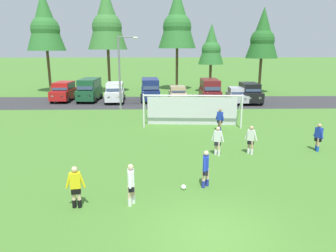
{
  "coord_description": "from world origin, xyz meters",
  "views": [
    {
      "loc": [
        -1.58,
        -8.83,
        5.8
      ],
      "look_at": [
        -1.19,
        7.35,
        1.78
      ],
      "focal_mm": 33.25,
      "sensor_mm": 36.0,
      "label": 1
    }
  ],
  "objects_px": {
    "player_winger_left": "(206,169)",
    "parked_car_slot_far_left": "(64,91)",
    "parked_car_slot_far_right": "(237,95)",
    "parked_car_slot_end": "(250,93)",
    "parked_car_slot_center": "(150,89)",
    "player_defender_far": "(131,185)",
    "player_trailing_back": "(251,140)",
    "street_lamp": "(121,72)",
    "player_winger_right": "(218,141)",
    "parked_car_slot_center_right": "(178,94)",
    "player_striker_near": "(318,137)",
    "parked_car_slot_right": "(210,90)",
    "parked_car_slot_center_left": "(115,92)",
    "soccer_goal": "(192,109)",
    "referee": "(76,187)",
    "parked_car_slot_left": "(90,89)",
    "player_midfield_center": "(220,120)",
    "soccer_ball": "(184,187)"
  },
  "relations": [
    {
      "from": "player_winger_left",
      "to": "parked_car_slot_far_left",
      "type": "distance_m",
      "value": 26.57
    },
    {
      "from": "parked_car_slot_far_right",
      "to": "parked_car_slot_end",
      "type": "distance_m",
      "value": 1.5
    },
    {
      "from": "parked_car_slot_center",
      "to": "parked_car_slot_end",
      "type": "xyz_separation_m",
      "value": [
        11.01,
        -1.53,
        -0.23
      ]
    },
    {
      "from": "player_defender_far",
      "to": "player_trailing_back",
      "type": "xyz_separation_m",
      "value": [
        6.2,
        5.77,
        0.0
      ]
    },
    {
      "from": "parked_car_slot_far_left",
      "to": "street_lamp",
      "type": "height_order",
      "value": "street_lamp"
    },
    {
      "from": "player_winger_right",
      "to": "parked_car_slot_center_right",
      "type": "xyz_separation_m",
      "value": [
        -1.22,
        18.48,
        0.05
      ]
    },
    {
      "from": "parked_car_slot_far_right",
      "to": "player_striker_near",
      "type": "bearing_deg",
      "value": -87.36
    },
    {
      "from": "player_defender_far",
      "to": "parked_car_slot_right",
      "type": "xyz_separation_m",
      "value": [
        6.65,
        23.67,
        0.52
      ]
    },
    {
      "from": "player_winger_right",
      "to": "parked_car_slot_center",
      "type": "height_order",
      "value": "parked_car_slot_center"
    },
    {
      "from": "player_winger_left",
      "to": "parked_car_slot_center_left",
      "type": "distance_m",
      "value": 23.37
    },
    {
      "from": "soccer_goal",
      "to": "referee",
      "type": "distance_m",
      "value": 14.03
    },
    {
      "from": "parked_car_slot_right",
      "to": "street_lamp",
      "type": "height_order",
      "value": "street_lamp"
    },
    {
      "from": "referee",
      "to": "parked_car_slot_center",
      "type": "distance_m",
      "value": 24.82
    },
    {
      "from": "soccer_goal",
      "to": "player_winger_left",
      "type": "distance_m",
      "value": 11.19
    },
    {
      "from": "player_trailing_back",
      "to": "player_striker_near",
      "type": "bearing_deg",
      "value": 6.16
    },
    {
      "from": "parked_car_slot_right",
      "to": "street_lamp",
      "type": "xyz_separation_m",
      "value": [
        -9.26,
        -4.28,
        2.29
      ]
    },
    {
      "from": "parked_car_slot_left",
      "to": "parked_car_slot_center_left",
      "type": "height_order",
      "value": "parked_car_slot_left"
    },
    {
      "from": "soccer_goal",
      "to": "player_striker_near",
      "type": "distance_m",
      "value": 9.32
    },
    {
      "from": "parked_car_slot_center_right",
      "to": "parked_car_slot_right",
      "type": "bearing_deg",
      "value": -6.8
    },
    {
      "from": "player_winger_right",
      "to": "player_trailing_back",
      "type": "height_order",
      "value": "same"
    },
    {
      "from": "player_defender_far",
      "to": "parked_car_slot_far_right",
      "type": "relative_size",
      "value": 0.38
    },
    {
      "from": "player_midfield_center",
      "to": "parked_car_slot_center",
      "type": "height_order",
      "value": "parked_car_slot_center"
    },
    {
      "from": "parked_car_slot_far_left",
      "to": "parked_car_slot_left",
      "type": "bearing_deg",
      "value": -1.58
    },
    {
      "from": "player_winger_left",
      "to": "parked_car_slot_center_left",
      "type": "bearing_deg",
      "value": 107.42
    },
    {
      "from": "referee",
      "to": "parked_car_slot_far_right",
      "type": "relative_size",
      "value": 0.38
    },
    {
      "from": "player_striker_near",
      "to": "parked_car_slot_center_right",
      "type": "relative_size",
      "value": 0.38
    },
    {
      "from": "parked_car_slot_far_right",
      "to": "player_defender_far",
      "type": "bearing_deg",
      "value": -112.62
    },
    {
      "from": "referee",
      "to": "parked_car_slot_end",
      "type": "relative_size",
      "value": 0.35
    },
    {
      "from": "parked_car_slot_center_right",
      "to": "referee",
      "type": "bearing_deg",
      "value": -101.87
    },
    {
      "from": "parked_car_slot_far_right",
      "to": "street_lamp",
      "type": "xyz_separation_m",
      "value": [
        -12.11,
        -3.42,
        2.75
      ]
    },
    {
      "from": "parked_car_slot_right",
      "to": "soccer_goal",
      "type": "bearing_deg",
      "value": -105.71
    },
    {
      "from": "parked_car_slot_right",
      "to": "player_winger_left",
      "type": "bearing_deg",
      "value": -99.25
    },
    {
      "from": "referee",
      "to": "player_trailing_back",
      "type": "relative_size",
      "value": 1.0
    },
    {
      "from": "player_striker_near",
      "to": "player_winger_right",
      "type": "relative_size",
      "value": 1.0
    },
    {
      "from": "street_lamp",
      "to": "parked_car_slot_left",
      "type": "bearing_deg",
      "value": 129.49
    },
    {
      "from": "player_winger_left",
      "to": "parked_car_slot_end",
      "type": "distance_m",
      "value": 22.93
    },
    {
      "from": "player_winger_left",
      "to": "parked_car_slot_center_right",
      "type": "distance_m",
      "value": 22.59
    },
    {
      "from": "parked_car_slot_center_left",
      "to": "parked_car_slot_center",
      "type": "relative_size",
      "value": 0.96
    },
    {
      "from": "parked_car_slot_center_right",
      "to": "parked_car_slot_far_right",
      "type": "bearing_deg",
      "value": -11.37
    },
    {
      "from": "street_lamp",
      "to": "player_midfield_center",
      "type": "bearing_deg",
      "value": -46.53
    },
    {
      "from": "player_winger_right",
      "to": "parked_car_slot_far_right",
      "type": "distance_m",
      "value": 17.96
    },
    {
      "from": "parked_car_slot_far_left",
      "to": "soccer_ball",
      "type": "bearing_deg",
      "value": -62.97
    },
    {
      "from": "parked_car_slot_left",
      "to": "referee",
      "type": "bearing_deg",
      "value": -78.82
    },
    {
      "from": "parked_car_slot_far_right",
      "to": "parked_car_slot_center",
      "type": "bearing_deg",
      "value": 169.64
    },
    {
      "from": "player_winger_right",
      "to": "player_midfield_center",
      "type": "bearing_deg",
      "value": 78.16
    },
    {
      "from": "parked_car_slot_center_right",
      "to": "player_winger_right",
      "type": "bearing_deg",
      "value": -86.22
    },
    {
      "from": "player_winger_left",
      "to": "player_trailing_back",
      "type": "relative_size",
      "value": 1.0
    },
    {
      "from": "player_winger_right",
      "to": "parked_car_slot_center_right",
      "type": "bearing_deg",
      "value": 93.78
    },
    {
      "from": "player_winger_left",
      "to": "parked_car_slot_center_left",
      "type": "xyz_separation_m",
      "value": [
        -6.99,
        22.29,
        0.29
      ]
    },
    {
      "from": "player_defender_far",
      "to": "parked_car_slot_center",
      "type": "relative_size",
      "value": 0.33
    }
  ]
}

